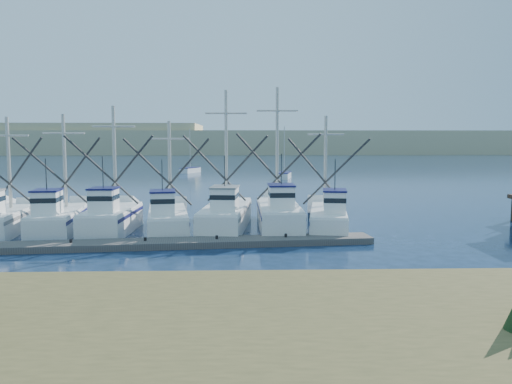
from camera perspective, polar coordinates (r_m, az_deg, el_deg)
The scene contains 6 objects.
ground at distance 21.99m, azimuth 2.96°, elevation -9.82°, with size 500.00×500.00×0.00m, color #0B1E33.
floating_dock at distance 28.82m, azimuth -14.53°, elevation -5.83°, with size 27.99×1.87×0.37m, color #58534F.
dune_ridge at distance 231.09m, azimuth -1.41°, elevation 5.68°, with size 360.00×60.00×10.00m, color tan.
trawler_fleet at distance 33.51m, azimuth -12.38°, elevation -2.81°, with size 27.75×9.39×9.58m.
sailboat_near at distance 78.50m, azimuth 3.25°, elevation 1.92°, with size 2.79×6.04×8.10m.
sailboat_far at distance 93.05m, azimuth -7.54°, elevation 2.51°, with size 3.65×5.49×8.10m.
Camera 1 is at (-1.80, -21.09, 5.96)m, focal length 35.00 mm.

